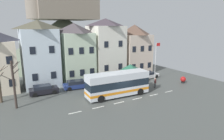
{
  "coord_description": "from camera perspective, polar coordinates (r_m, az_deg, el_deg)",
  "views": [
    {
      "loc": [
        -13.87,
        -21.24,
        9.86
      ],
      "look_at": [
        0.41,
        4.09,
        3.15
      ],
      "focal_mm": 30.73,
      "sensor_mm": 36.0,
      "label": 1
    }
  ],
  "objects": [
    {
      "name": "flagpole",
      "position": [
        35.75,
        12.91,
        3.28
      ],
      "size": [
        0.95,
        0.1,
        6.94
      ],
      "color": "silver",
      "rests_on": "ground_plane"
    },
    {
      "name": "bare_tree_00",
      "position": [
        25.71,
        -27.15,
        -3.75
      ],
      "size": [
        2.18,
        1.16,
        5.91
      ],
      "color": "#382D28",
      "rests_on": "ground_plane"
    },
    {
      "name": "parked_car_00",
      "position": [
        31.49,
        -10.43,
        -4.23
      ],
      "size": [
        4.53,
        2.31,
        1.33
      ],
      "rotation": [
        0.0,
        0.0,
        -0.1
      ],
      "color": "navy",
      "rests_on": "ground_plane"
    },
    {
      "name": "pedestrian_01",
      "position": [
        31.99,
        12.73,
        -3.56
      ],
      "size": [
        0.31,
        0.31,
        1.65
      ],
      "color": "black",
      "rests_on": "ground_plane"
    },
    {
      "name": "pedestrian_00",
      "position": [
        31.83,
        8.45,
        -3.6
      ],
      "size": [
        0.31,
        0.34,
        1.56
      ],
      "color": "#2D2D38",
      "rests_on": "ground_plane"
    },
    {
      "name": "parked_car_03",
      "position": [
        34.57,
        3.49,
        -2.49
      ],
      "size": [
        4.17,
        2.0,
        1.31
      ],
      "rotation": [
        0.0,
        0.0,
        3.16
      ],
      "color": "silver",
      "rests_on": "ground_plane"
    },
    {
      "name": "harbour_buoy",
      "position": [
        35.98,
        20.39,
        -2.64
      ],
      "size": [
        0.95,
        0.95,
        1.2
      ],
      "color": "black",
      "rests_on": "ground_plane"
    },
    {
      "name": "townhouse_01",
      "position": [
        33.55,
        -20.66,
        4.5
      ],
      "size": [
        5.53,
        5.32,
        10.79
      ],
      "color": "silver",
      "rests_on": "ground_plane"
    },
    {
      "name": "pedestrian_02",
      "position": [
        32.7,
        10.21,
        -3.1
      ],
      "size": [
        0.36,
        0.36,
        1.57
      ],
      "color": "#38332D",
      "rests_on": "ground_plane"
    },
    {
      "name": "parked_car_02",
      "position": [
        37.53,
        10.65,
        -1.5
      ],
      "size": [
        4.68,
        2.29,
        1.24
      ],
      "rotation": [
        0.0,
        0.0,
        0.13
      ],
      "color": "white",
      "rests_on": "ground_plane"
    },
    {
      "name": "public_bench",
      "position": [
        33.8,
        0.21,
        -3.13
      ],
      "size": [
        1.69,
        0.48,
        0.87
      ],
      "color": "#473828",
      "rests_on": "ground_plane"
    },
    {
      "name": "bus_shelter",
      "position": [
        32.19,
        5.44,
        0.6
      ],
      "size": [
        3.6,
        3.6,
        3.61
      ],
      "color": "#473D33",
      "rests_on": "ground_plane"
    },
    {
      "name": "ground_plane",
      "position": [
        27.23,
        3.51,
        -8.33
      ],
      "size": [
        40.0,
        60.0,
        0.07
      ],
      "color": "#4D514E"
    },
    {
      "name": "parked_car_01",
      "position": [
        30.24,
        -19.71,
        -5.5
      ],
      "size": [
        4.13,
        2.12,
        1.34
      ],
      "rotation": [
        0.0,
        0.0,
        -0.04
      ],
      "color": "black",
      "rests_on": "ground_plane"
    },
    {
      "name": "townhouse_02",
      "position": [
        35.82,
        -11.0,
        5.25
      ],
      "size": [
        5.49,
        6.99,
        10.37
      ],
      "color": "beige",
      "rests_on": "ground_plane"
    },
    {
      "name": "townhouse_04",
      "position": [
        41.09,
        6.55,
        6.2
      ],
      "size": [
        5.95,
        5.63,
        10.12
      ],
      "color": "beige",
      "rests_on": "ground_plane"
    },
    {
      "name": "townhouse_03",
      "position": [
        37.79,
        -1.89,
        6.56
      ],
      "size": [
        5.94,
        6.18,
        11.26
      ],
      "color": "silver",
      "rests_on": "ground_plane"
    },
    {
      "name": "hilltop_castle",
      "position": [
        55.16,
        -14.02,
        9.71
      ],
      "size": [
        35.58,
        35.58,
        19.21
      ],
      "color": "#636F5C",
      "rests_on": "ground_plane"
    },
    {
      "name": "transit_bus",
      "position": [
        27.34,
        1.71,
        -4.31
      ],
      "size": [
        9.31,
        2.92,
        3.44
      ],
      "rotation": [
        0.0,
        0.0,
        -0.04
      ],
      "color": "silver",
      "rests_on": "ground_plane"
    }
  ]
}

